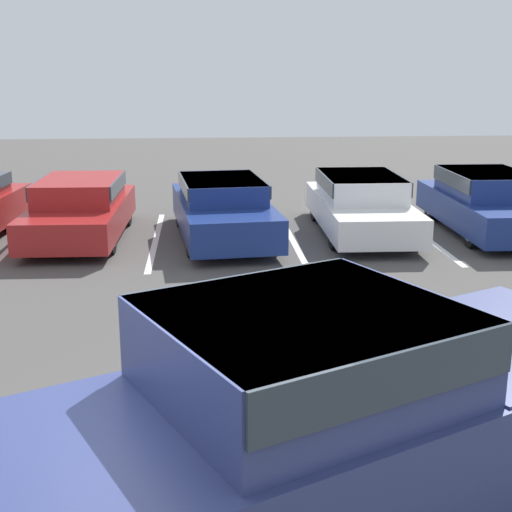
# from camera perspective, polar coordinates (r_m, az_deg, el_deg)

# --- Properties ---
(stall_stripe_b) EXTENTS (0.12, 4.97, 0.01)m
(stall_stripe_b) POSITION_cam_1_polar(r_m,az_deg,el_deg) (14.97, -18.60, 1.07)
(stall_stripe_b) COLOR white
(stall_stripe_b) RESTS_ON ground_plane
(stall_stripe_c) EXTENTS (0.12, 4.97, 0.01)m
(stall_stripe_c) POSITION_cam_1_polar(r_m,az_deg,el_deg) (14.54, -8.02, 1.32)
(stall_stripe_c) COLOR white
(stall_stripe_c) RESTS_ON ground_plane
(stall_stripe_d) EXTENTS (0.12, 4.97, 0.01)m
(stall_stripe_d) POSITION_cam_1_polar(r_m,az_deg,el_deg) (14.62, 2.81, 1.53)
(stall_stripe_d) COLOR white
(stall_stripe_d) RESTS_ON ground_plane
(stall_stripe_e) EXTENTS (0.12, 4.97, 0.01)m
(stall_stripe_e) POSITION_cam_1_polar(r_m,az_deg,el_deg) (15.21, 13.17, 1.67)
(stall_stripe_e) COLOR white
(stall_stripe_e) RESTS_ON ground_plane
(pickup_truck) EXTENTS (6.00, 4.32, 1.80)m
(pickup_truck) POSITION_cam_1_polar(r_m,az_deg,el_deg) (5.45, 6.44, -12.53)
(pickup_truck) COLOR navy
(pickup_truck) RESTS_ON ground_plane
(parked_sedan_b) EXTENTS (1.83, 4.27, 1.22)m
(parked_sedan_b) POSITION_cam_1_polar(r_m,az_deg,el_deg) (14.80, -13.88, 3.83)
(parked_sedan_b) COLOR maroon
(parked_sedan_b) RESTS_ON ground_plane
(parked_sedan_c) EXTENTS (2.16, 4.56, 1.22)m
(parked_sedan_c) POSITION_cam_1_polar(r_m,az_deg,el_deg) (14.39, -2.69, 3.94)
(parked_sedan_c) COLOR navy
(parked_sedan_c) RESTS_ON ground_plane
(parked_sedan_d) EXTENTS (1.79, 4.53, 1.22)m
(parked_sedan_d) POSITION_cam_1_polar(r_m,az_deg,el_deg) (15.00, 8.36, 4.28)
(parked_sedan_d) COLOR silver
(parked_sedan_d) RESTS_ON ground_plane
(parked_sedan_e) EXTENTS (1.78, 4.42, 1.27)m
(parked_sedan_e) POSITION_cam_1_polar(r_m,az_deg,el_deg) (15.71, 17.98, 4.25)
(parked_sedan_e) COLOR navy
(parked_sedan_e) RESTS_ON ground_plane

